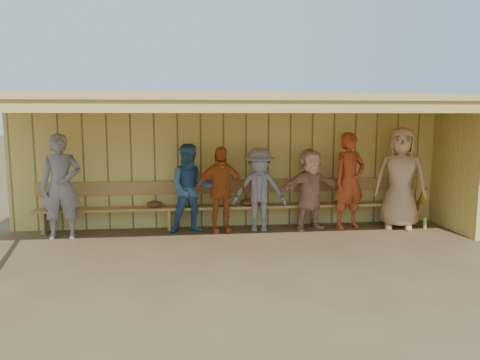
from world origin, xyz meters
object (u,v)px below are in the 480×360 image
player_e (259,190)px  bench (236,201)px  player_a (61,186)px  player_d (220,190)px  player_h (400,178)px  player_g (349,181)px  player_c (191,189)px  player_f (310,189)px

player_e → bench: size_ratio=0.21×
player_a → player_d: 2.85m
player_a → player_h: size_ratio=0.96×
player_g → bench: size_ratio=0.25×
player_c → player_h: 4.05m
player_f → player_g: 0.79m
player_h → player_g: bearing=-163.3°
player_c → player_e: (1.30, 0.00, -0.04)m
player_h → bench: size_ratio=0.26×
player_f → player_e: bearing=160.8°
player_a → player_d: player_a is taller
player_e → player_c: bearing=-170.5°
player_a → player_h: (6.34, 0.03, 0.04)m
player_d → player_g: (2.51, 0.02, 0.13)m
player_d → player_c: bearing=171.2°
player_e → player_d: bearing=-169.1°
player_e → bench: (-0.42, 0.31, -0.27)m
player_f → player_g: player_g is taller
player_d → bench: player_d is taller
player_c → player_g: bearing=-6.3°
player_g → player_a: bearing=163.6°
player_c → player_e: size_ratio=1.05×
player_a → player_f: size_ratio=1.21×
player_f → bench: size_ratio=0.21×
player_d → player_a: bearing=175.7°
player_a → player_h: player_h is taller
player_f → player_g: (0.78, 0.00, 0.15)m
player_c → player_d: (0.55, -0.02, -0.03)m
player_g → player_h: size_ratio=0.95×
player_e → player_a: bearing=-168.2°
player_e → player_h: bearing=7.2°
player_e → player_f: size_ratio=1.01×
player_f → player_g: bearing=-19.2°
player_d → bench: 0.54m
player_d → player_e: (0.75, 0.02, -0.02)m
player_g → player_d: bearing=162.5°
player_c → bench: 0.98m
player_a → player_e: size_ratio=1.19×
player_a → player_g: bearing=-3.0°
player_e → player_g: (1.77, 0.00, 0.14)m
player_c → player_e: 1.30m
player_h → player_f: bearing=-160.5°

